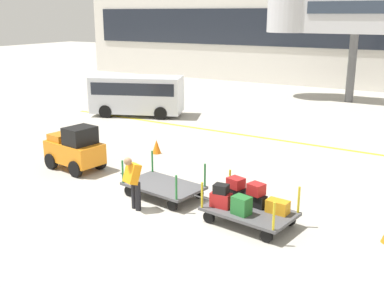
% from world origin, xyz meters
% --- Properties ---
extents(ground_plane, '(120.00, 120.00, 0.00)m').
position_xyz_m(ground_plane, '(0.00, 0.00, 0.00)').
color(ground_plane, '#B2ADA0').
extents(apron_lead_line, '(21.91, 1.10, 0.01)m').
position_xyz_m(apron_lead_line, '(0.08, 9.10, 0.00)').
color(apron_lead_line, yellow).
rests_on(apron_lead_line, ground_plane).
extents(terminal_building, '(45.54, 2.51, 7.81)m').
position_xyz_m(terminal_building, '(0.00, 25.98, 3.91)').
color(terminal_building, silver).
rests_on(terminal_building, ground_plane).
extents(baggage_tug, '(2.25, 1.51, 1.58)m').
position_xyz_m(baggage_tug, '(-3.94, 1.77, 0.75)').
color(baggage_tug, orange).
rests_on(baggage_tug, ground_plane).
extents(baggage_cart_lead, '(3.08, 1.75, 1.10)m').
position_xyz_m(baggage_cart_lead, '(0.17, 1.11, 0.35)').
color(baggage_cart_lead, '#4C4C4F').
rests_on(baggage_cart_lead, ground_plane).
extents(baggage_cart_middle, '(3.08, 1.75, 1.10)m').
position_xyz_m(baggage_cart_middle, '(3.02, 0.69, 0.53)').
color(baggage_cart_middle, '#4C4C4F').
rests_on(baggage_cart_middle, ground_plane).
extents(baggage_handler, '(0.52, 0.54, 1.56)m').
position_xyz_m(baggage_handler, '(-0.03, -0.10, 0.87)').
color(baggage_handler, black).
rests_on(baggage_handler, ground_plane).
extents(shuttle_van, '(5.16, 3.48, 2.10)m').
position_xyz_m(shuttle_van, '(-7.42, 10.23, 1.23)').
color(shuttle_van, silver).
rests_on(shuttle_van, ground_plane).
extents(safety_cone_near, '(0.36, 0.36, 0.55)m').
position_xyz_m(safety_cone_near, '(-2.54, 4.78, 0.28)').
color(safety_cone_near, orange).
rests_on(safety_cone_near, ground_plane).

